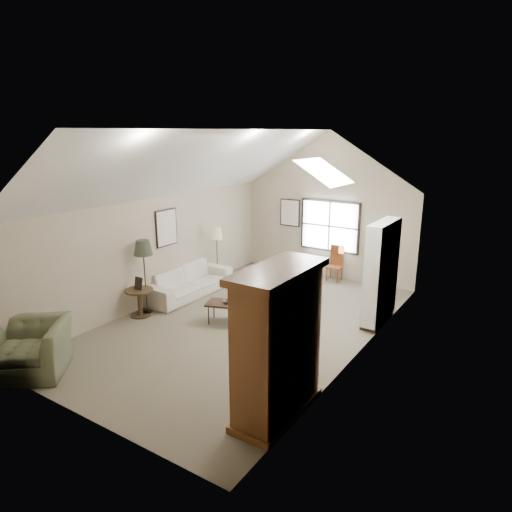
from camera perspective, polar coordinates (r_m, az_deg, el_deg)
The scene contains 18 objects.
room_shell at distance 9.04m, azimuth -1.40°, elevation 10.54°, with size 5.01×8.01×4.00m.
window at distance 12.69m, azimuth 9.19°, elevation 3.72°, with size 1.72×0.08×1.42m, color black.
skylight at distance 9.19m, azimuth 8.68°, elevation 10.53°, with size 0.80×1.20×0.52m, color white, non-canonical shape.
wall_art at distance 11.89m, azimuth -3.57°, elevation 4.48°, with size 1.97×3.71×0.88m.
armoire at distance 6.48m, azimuth 2.74°, elevation -10.89°, with size 0.60×1.50×2.20m, color brown.
tv_alcove at distance 9.85m, azimuth 15.40°, elevation -1.81°, with size 0.32×1.30×2.10m, color white.
media_console at distance 10.14m, azimuth 14.96°, elevation -6.39°, with size 0.34×1.18×0.60m, color #382316.
tv_panel at distance 9.93m, azimuth 15.20°, elevation -3.06°, with size 0.05×0.90×0.55m, color black.
sofa at distance 11.48m, azimuth -8.51°, elevation -3.12°, with size 2.46×0.96×0.72m, color beige.
armchair_near at distance 8.73m, azimuth -26.90°, elevation -10.28°, with size 1.33×1.16×0.87m, color #565B40.
armchair_far at distance 11.01m, azimuth 5.05°, elevation -3.15°, with size 1.03×1.06×0.97m, color #596244.
coffee_table at distance 9.79m, azimuth -3.52°, elevation -7.12°, with size 0.89×0.50×0.46m, color #312014.
bowl at distance 9.70m, azimuth -3.54°, elevation -5.73°, with size 0.21×0.21×0.05m, color #3D2919.
side_table at distance 10.43m, azimuth -14.32°, elevation -5.67°, with size 0.62×0.62×0.62m, color #3E2D19.
side_chair at distance 12.57m, azimuth 9.80°, elevation -0.96°, with size 0.38×0.38×0.97m, color brown.
tripod_lamp at distance 12.11m, azimuth 14.54°, elevation -0.07°, with size 0.49×0.49×1.69m, color silver, non-canonical shape.
dark_lamp at distance 10.38m, azimuth -13.71°, elevation -2.51°, with size 0.41×0.41×1.72m, color black, non-canonical shape.
tan_lamp at distance 12.25m, azimuth -4.88°, elevation 0.18°, with size 0.31×0.31×1.54m, color tan, non-canonical shape.
Camera 1 is at (5.09, -7.44, 3.96)m, focal length 32.00 mm.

